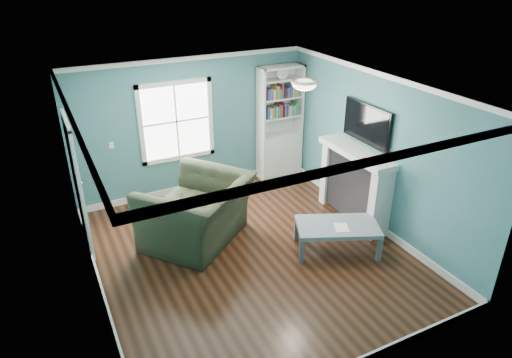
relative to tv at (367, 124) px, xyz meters
name	(u,v)px	position (x,y,z in m)	size (l,w,h in m)	color
floor	(251,254)	(-2.20, -0.20, -1.72)	(5.00, 5.00, 0.00)	black
room_walls	(251,161)	(-2.20, -0.20, -0.14)	(5.00, 5.00, 5.00)	#337271
trim	(251,183)	(-2.20, -0.20, -0.49)	(4.50, 5.00, 2.60)	white
window	(176,121)	(-2.50, 2.29, -0.27)	(1.40, 0.06, 1.50)	white
bookshelf	(279,134)	(-0.43, 2.10, -0.80)	(0.90, 0.35, 2.31)	silver
fireplace	(355,185)	(-0.12, 0.00, -1.09)	(0.44, 1.58, 1.30)	black
tv	(367,124)	(0.00, 0.00, 0.00)	(0.06, 1.10, 0.65)	black
door	(77,185)	(-4.42, 1.20, -0.65)	(0.12, 0.98, 2.17)	silver
ceiling_fixture	(304,84)	(-1.30, -0.10, 0.82)	(0.38, 0.38, 0.15)	white
light_switch	(111,145)	(-3.70, 2.28, -0.52)	(0.08, 0.01, 0.12)	white
recliner	(196,202)	(-2.78, 0.55, -1.03)	(1.60, 1.04, 1.40)	black
coffee_table	(338,228)	(-0.95, -0.69, -1.33)	(1.42, 1.13, 0.45)	#4B525A
paper_sheet	(341,227)	(-0.95, -0.78, -1.27)	(0.20, 0.26, 0.00)	white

